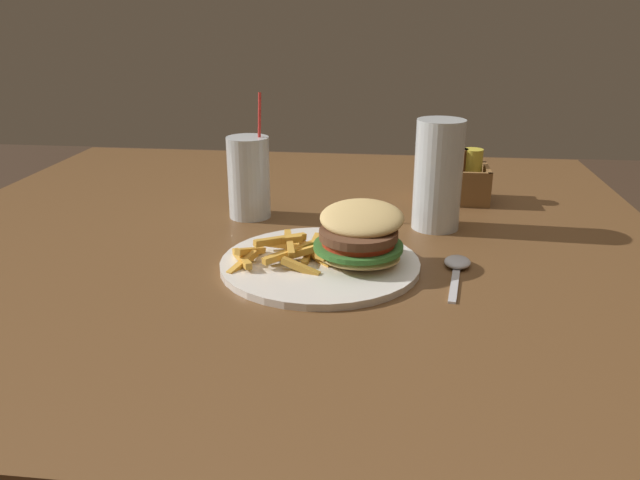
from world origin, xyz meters
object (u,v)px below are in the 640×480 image
Objects in this scene: meal_plate_near at (338,249)px; condiment_caddy at (456,179)px; juice_glass at (249,180)px; beer_glass at (438,178)px; spoon at (457,265)px.

meal_plate_near is 0.40m from condiment_caddy.
juice_glass is at bearing -158.09° from condiment_caddy.
beer_glass is 0.84× the size of juice_glass.
spoon is at bearing -82.95° from beer_glass.
meal_plate_near is at bearing -50.54° from juice_glass.
juice_glass is 1.80× the size of condiment_caddy.
condiment_caddy is at bearing 21.91° from juice_glass.
condiment_caddy is at bearing 74.50° from beer_glass.
condiment_caddy is at bearing 61.76° from meal_plate_near.
beer_glass is at bearing -105.50° from condiment_caddy.
beer_glass is (0.14, 0.19, 0.06)m from meal_plate_near.
condiment_caddy reaches higher than meal_plate_near.
condiment_caddy reaches higher than spoon.
spoon is 1.26× the size of condiment_caddy.
juice_glass reaches higher than condiment_caddy.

